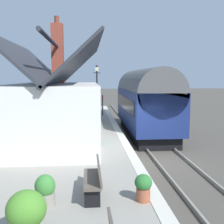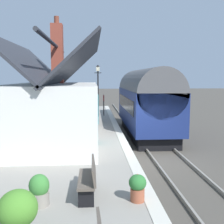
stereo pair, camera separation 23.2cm
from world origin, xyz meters
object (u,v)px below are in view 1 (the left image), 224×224
(station_building, at_px, (56,109))
(planter_bench_left, at_px, (52,111))
(planter_bench_right, at_px, (53,116))
(planter_corner_building, at_px, (26,214))
(planter_edge_far, at_px, (45,190))
(bench_near_building, at_px, (93,114))
(station_sign_board, at_px, (102,100))
(planter_by_door, at_px, (143,186))
(lamp_post_platform, at_px, (97,81))
(bench_platform_end, at_px, (95,178))
(train, at_px, (146,102))

(station_building, xyz_separation_m, planter_bench_left, (7.02, 1.11, -0.93))
(planter_bench_right, bearing_deg, station_building, -170.86)
(planter_bench_right, bearing_deg, planter_corner_building, -174.89)
(planter_edge_far, distance_m, planter_bench_right, 11.44)
(bench_near_building, relative_size, planter_edge_far, 1.92)
(station_sign_board, bearing_deg, planter_bench_left, 112.61)
(station_sign_board, bearing_deg, planter_by_door, -179.24)
(lamp_post_platform, bearing_deg, planter_bench_left, 99.31)
(planter_bench_right, bearing_deg, station_sign_board, -41.84)
(planter_corner_building, height_order, lamp_post_platform, lamp_post_platform)
(bench_near_building, xyz_separation_m, planter_bench_right, (-0.60, 2.55, -0.02))
(bench_platform_end, bearing_deg, lamp_post_platform, -2.05)
(bench_near_building, xyz_separation_m, station_sign_board, (3.11, -0.78, 0.71))
(planter_bench_left, bearing_deg, planter_edge_far, -173.34)
(planter_corner_building, bearing_deg, bench_near_building, -6.05)
(bench_near_building, bearing_deg, planter_bench_right, 103.28)
(station_building, xyz_separation_m, lamp_post_platform, (7.54, -2.10, 1.17))
(lamp_post_platform, relative_size, station_sign_board, 2.42)
(planter_edge_far, distance_m, lamp_post_platform, 14.36)
(bench_near_building, bearing_deg, planter_corner_building, 173.95)
(planter_edge_far, height_order, station_sign_board, station_sign_board)
(planter_bench_left, relative_size, planter_corner_building, 1.09)
(planter_bench_right, height_order, planter_corner_building, planter_corner_building)
(planter_by_door, bearing_deg, bench_platform_end, 73.56)
(planter_bench_left, distance_m, station_sign_board, 4.01)
(lamp_post_platform, bearing_deg, station_building, 164.47)
(train, relative_size, station_sign_board, 5.62)
(train, relative_size, planter_edge_far, 12.06)
(station_building, bearing_deg, planter_bench_left, 8.96)
(train, height_order, bench_near_building, train)
(train, bearing_deg, planter_bench_left, 71.76)
(bench_near_building, relative_size, planter_bench_right, 1.63)
(station_building, relative_size, planter_bench_left, 7.71)
(train, xyz_separation_m, planter_by_door, (-11.43, 2.42, -0.99))
(planter_bench_left, bearing_deg, bench_platform_end, -168.36)
(station_building, xyz_separation_m, planter_corner_building, (-7.88, -0.36, -0.97))
(station_building, bearing_deg, planter_by_door, -157.05)
(planter_corner_building, xyz_separation_m, lamp_post_platform, (15.42, -1.74, 2.14))
(lamp_post_platform, bearing_deg, bench_near_building, 171.24)
(train, height_order, station_building, station_building)
(train, distance_m, station_building, 7.16)
(train, distance_m, planter_corner_building, 13.73)
(station_building, bearing_deg, planter_corner_building, -177.39)
(planter_edge_far, bearing_deg, planter_bench_right, 6.29)
(planter_corner_building, bearing_deg, lamp_post_platform, -6.43)
(bench_near_building, height_order, planter_bench_left, planter_bench_left)
(station_building, relative_size, planter_by_door, 11.44)
(station_building, height_order, planter_edge_far, station_building)
(bench_platform_end, height_order, planter_corner_building, planter_corner_building)
(bench_near_building, relative_size, planter_corner_building, 1.51)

